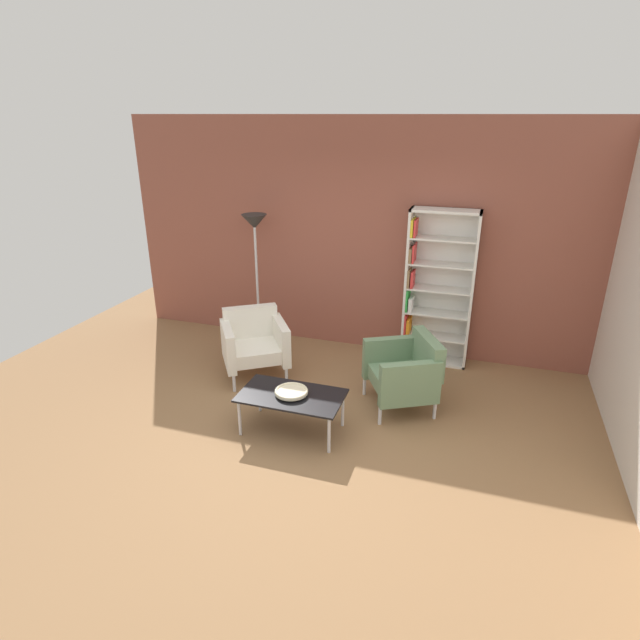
# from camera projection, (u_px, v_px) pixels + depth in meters

# --- Properties ---
(ground_plane) EXTENTS (8.32, 8.32, 0.00)m
(ground_plane) POSITION_uv_depth(u_px,v_px,m) (298.00, 446.00, 4.83)
(ground_plane) COLOR olive
(brick_back_panel) EXTENTS (6.40, 0.12, 2.90)m
(brick_back_panel) POSITION_uv_depth(u_px,v_px,m) (365.00, 238.00, 6.46)
(brick_back_panel) COLOR brown
(brick_back_panel) RESTS_ON ground_plane
(bookshelf_tall) EXTENTS (0.80, 0.30, 1.90)m
(bookshelf_tall) POSITION_uv_depth(u_px,v_px,m) (435.00, 289.00, 6.21)
(bookshelf_tall) COLOR silver
(bookshelf_tall) RESTS_ON ground_plane
(coffee_table_low) EXTENTS (1.00, 0.56, 0.40)m
(coffee_table_low) POSITION_uv_depth(u_px,v_px,m) (292.00, 397.00, 4.94)
(coffee_table_low) COLOR black
(coffee_table_low) RESTS_ON ground_plane
(decorative_bowl) EXTENTS (0.32, 0.32, 0.05)m
(decorative_bowl) POSITION_uv_depth(u_px,v_px,m) (291.00, 391.00, 4.92)
(decorative_bowl) COLOR beige
(decorative_bowl) RESTS_ON coffee_table_low
(armchair_by_bookshelf) EXTENTS (0.94, 0.93, 0.78)m
(armchair_by_bookshelf) POSITION_uv_depth(u_px,v_px,m) (254.00, 342.00, 6.03)
(armchair_by_bookshelf) COLOR white
(armchair_by_bookshelf) RESTS_ON ground_plane
(armchair_spare_guest) EXTENTS (0.90, 0.93, 0.78)m
(armchair_spare_guest) POSITION_uv_depth(u_px,v_px,m) (406.00, 371.00, 5.36)
(armchair_spare_guest) COLOR slate
(armchair_spare_guest) RESTS_ON ground_plane
(floor_lamp_torchiere) EXTENTS (0.32, 0.32, 1.74)m
(floor_lamp_torchiere) POSITION_uv_depth(u_px,v_px,m) (255.00, 237.00, 6.50)
(floor_lamp_torchiere) COLOR silver
(floor_lamp_torchiere) RESTS_ON ground_plane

